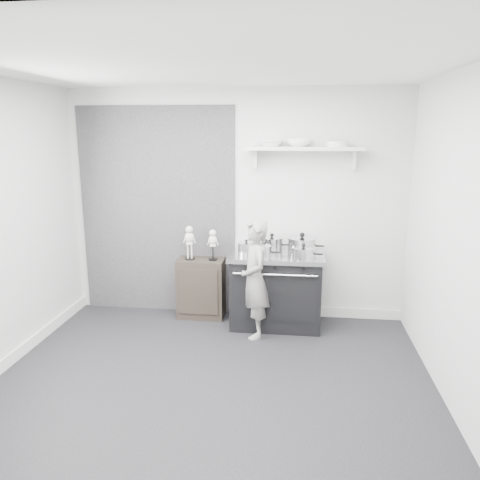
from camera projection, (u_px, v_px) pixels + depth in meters
name	position (u px, v px, depth m)	size (l,w,h in m)	color
ground	(209.00, 388.00, 4.12)	(4.00, 4.00, 0.00)	black
room_shell	(199.00, 201.00, 3.90)	(4.02, 3.62, 2.71)	silver
wall_shelf	(305.00, 150.00, 5.19)	(1.30, 0.26, 0.24)	silver
stove	(276.00, 289.00, 5.39)	(1.07, 0.67, 0.86)	black
side_cabinet	(201.00, 288.00, 5.64)	(0.55, 0.32, 0.72)	black
child	(255.00, 279.00, 5.05)	(0.47, 0.31, 1.29)	gray
pot_front_left	(246.00, 248.00, 5.23)	(0.28, 0.19, 0.17)	#BDBDBF
pot_back_left	(272.00, 244.00, 5.40)	(0.35, 0.26, 0.21)	#BDBDBF
pot_back_right	(302.00, 245.00, 5.32)	(0.42, 0.33, 0.23)	#BDBDBF
pot_front_right	(303.00, 253.00, 5.06)	(0.33, 0.25, 0.17)	#BDBDBF
pot_front_center	(264.00, 251.00, 5.12)	(0.25, 0.17, 0.16)	#BDBDBF
skeleton_full	(189.00, 240.00, 5.52)	(0.13, 0.08, 0.47)	beige
skeleton_torso	(213.00, 243.00, 5.49)	(0.12, 0.08, 0.42)	beige
bowl_large	(271.00, 143.00, 5.21)	(0.28, 0.28, 0.07)	white
bowl_small	(299.00, 143.00, 5.18)	(0.27, 0.27, 0.08)	white
plate_stack	(337.00, 144.00, 5.13)	(0.24, 0.24, 0.06)	silver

